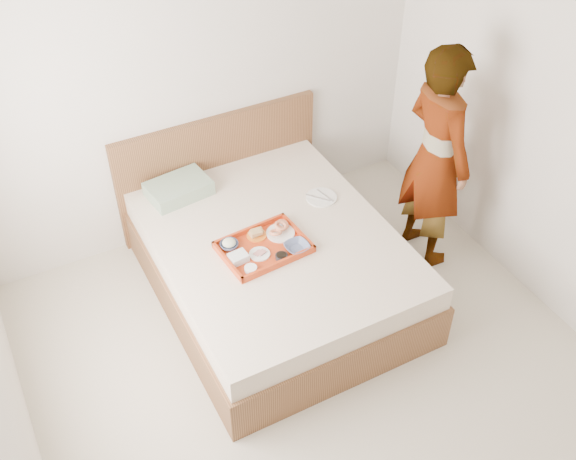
% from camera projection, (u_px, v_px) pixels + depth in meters
% --- Properties ---
extents(ground, '(3.50, 4.00, 0.01)m').
position_uv_depth(ground, '(335.00, 396.00, 4.33)').
color(ground, beige).
rests_on(ground, ground).
extents(wall_back, '(3.50, 0.01, 2.60)m').
position_uv_depth(wall_back, '(198.00, 76.00, 4.80)').
color(wall_back, silver).
rests_on(wall_back, ground).
extents(bed, '(1.65, 2.00, 0.53)m').
position_uv_depth(bed, '(275.00, 265.00, 4.85)').
color(bed, brown).
rests_on(bed, ground).
extents(headboard, '(1.65, 0.06, 0.95)m').
position_uv_depth(headboard, '(219.00, 169.00, 5.35)').
color(headboard, brown).
rests_on(headboard, ground).
extents(pillow, '(0.48, 0.36, 0.11)m').
position_uv_depth(pillow, '(179.00, 189.00, 4.99)').
color(pillow, '#939E91').
rests_on(pillow, bed).
extents(tray, '(0.60, 0.46, 0.05)m').
position_uv_depth(tray, '(264.00, 247.00, 4.56)').
color(tray, '#B8320E').
rests_on(tray, bed).
extents(prawn_plate, '(0.21, 0.21, 0.01)m').
position_uv_depth(prawn_plate, '(280.00, 233.00, 4.67)').
color(prawn_plate, white).
rests_on(prawn_plate, tray).
extents(navy_bowl_big, '(0.17, 0.17, 0.04)m').
position_uv_depth(navy_bowl_big, '(297.00, 247.00, 4.54)').
color(navy_bowl_big, navy).
rests_on(navy_bowl_big, tray).
extents(sauce_dish, '(0.09, 0.09, 0.03)m').
position_uv_depth(sauce_dish, '(281.00, 257.00, 4.48)').
color(sauce_dish, black).
rests_on(sauce_dish, tray).
extents(meat_plate, '(0.15, 0.15, 0.01)m').
position_uv_depth(meat_plate, '(260.00, 254.00, 4.51)').
color(meat_plate, white).
rests_on(meat_plate, tray).
extents(bread_plate, '(0.15, 0.15, 0.01)m').
position_uv_depth(bread_plate, '(257.00, 235.00, 4.65)').
color(bread_plate, orange).
rests_on(bread_plate, tray).
extents(salad_bowl, '(0.13, 0.13, 0.04)m').
position_uv_depth(salad_bowl, '(229.00, 245.00, 4.56)').
color(salad_bowl, navy).
rests_on(salad_bowl, tray).
extents(plastic_tub, '(0.13, 0.11, 0.05)m').
position_uv_depth(plastic_tub, '(238.00, 258.00, 4.46)').
color(plastic_tub, silver).
rests_on(plastic_tub, tray).
extents(cheese_round, '(0.09, 0.09, 0.03)m').
position_uv_depth(cheese_round, '(251.00, 269.00, 4.39)').
color(cheese_round, white).
rests_on(cheese_round, tray).
extents(dinner_plate, '(0.30, 0.30, 0.01)m').
position_uv_depth(dinner_plate, '(321.00, 197.00, 4.99)').
color(dinner_plate, white).
rests_on(dinner_plate, bed).
extents(person, '(0.41, 0.63, 1.73)m').
position_uv_depth(person, '(436.00, 158.00, 4.80)').
color(person, beige).
rests_on(person, ground).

